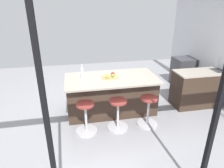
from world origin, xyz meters
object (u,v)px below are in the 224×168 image
(kitchen_island, at_px, (111,94))
(apple_green, at_px, (113,76))
(apple_red, at_px, (113,74))
(water_bottle, at_px, (82,73))
(cutting_board, at_px, (110,77))
(oven_range, at_px, (183,72))
(stool_middle, at_px, (118,115))
(apple_yellow, at_px, (107,76))
(stool_near_camera, at_px, (86,119))
(stool_by_window, at_px, (148,112))

(kitchen_island, xyz_separation_m, apple_green, (-0.02, 0.06, 0.49))
(apple_red, distance_m, water_bottle, 0.70)
(cutting_board, height_order, water_bottle, water_bottle)
(apple_green, bearing_deg, oven_range, -153.54)
(stool_middle, height_order, apple_green, apple_green)
(oven_range, relative_size, apple_red, 10.17)
(oven_range, height_order, apple_yellow, apple_yellow)
(apple_red, bearing_deg, stool_near_camera, 47.05)
(cutting_board, bearing_deg, oven_range, -154.63)
(oven_range, height_order, stool_near_camera, oven_range)
(apple_red, relative_size, water_bottle, 0.27)
(cutting_board, xyz_separation_m, apple_red, (-0.07, -0.06, 0.05))
(kitchen_island, distance_m, cutting_board, 0.45)
(kitchen_island, bearing_deg, oven_range, -154.93)
(apple_red, relative_size, apple_green, 1.19)
(stool_middle, bearing_deg, apple_green, -92.07)
(oven_range, xyz_separation_m, kitchen_island, (2.53, 1.18, 0.01))
(stool_by_window, bearing_deg, stool_near_camera, 0.00)
(apple_green, bearing_deg, stool_near_camera, 43.93)
(kitchen_island, relative_size, apple_yellow, 23.69)
(cutting_board, distance_m, apple_red, 0.11)
(apple_red, xyz_separation_m, water_bottle, (0.69, -0.06, 0.06))
(stool_by_window, xyz_separation_m, apple_yellow, (0.77, -0.63, 0.64))
(oven_range, height_order, kitchen_island, kitchen_island)
(oven_range, bearing_deg, apple_yellow, 25.83)
(apple_red, bearing_deg, cutting_board, 41.14)
(stool_near_camera, distance_m, apple_yellow, 1.05)
(oven_range, height_order, water_bottle, water_bottle)
(stool_by_window, relative_size, water_bottle, 2.09)
(apple_red, distance_m, apple_yellow, 0.20)
(cutting_board, relative_size, water_bottle, 1.15)
(cutting_board, height_order, apple_green, apple_green)
(stool_near_camera, distance_m, apple_red, 1.21)
(stool_near_camera, bearing_deg, apple_green, -136.07)
(stool_near_camera, distance_m, water_bottle, 1.07)
(oven_range, xyz_separation_m, apple_yellow, (2.64, 1.28, 0.51))
(kitchen_island, distance_m, stool_near_camera, 0.99)
(stool_middle, height_order, stool_near_camera, same)
(water_bottle, bearing_deg, stool_near_camera, 89.11)
(water_bottle, bearing_deg, stool_middle, 128.51)
(apple_yellow, height_order, apple_green, apple_yellow)
(kitchen_island, bearing_deg, stool_by_window, 132.42)
(oven_range, relative_size, apple_yellow, 9.86)
(stool_near_camera, bearing_deg, stool_middle, 180.00)
(stool_by_window, distance_m, stool_near_camera, 1.32)
(apple_green, bearing_deg, apple_yellow, 12.56)
(oven_range, relative_size, apple_green, 12.09)
(kitchen_island, distance_m, apple_green, 0.50)
(stool_by_window, bearing_deg, kitchen_island, -47.58)
(kitchen_island, height_order, stool_by_window, kitchen_island)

